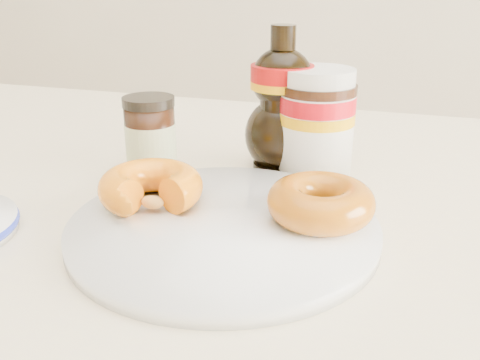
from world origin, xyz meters
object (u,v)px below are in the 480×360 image
(dining_table, at_px, (230,276))
(nutella_jar, at_px, (317,118))
(donut_bitten, at_px, (151,187))
(syrup_bottle, at_px, (281,100))
(dark_jar, at_px, (151,138))
(plate, at_px, (223,227))
(donut_whole, at_px, (321,202))

(dining_table, xyz_separation_m, nutella_jar, (0.06, 0.12, 0.15))
(donut_bitten, relative_size, syrup_bottle, 0.59)
(donut_bitten, distance_m, dark_jar, 0.12)
(syrup_bottle, bearing_deg, dark_jar, -152.00)
(plate, height_order, dark_jar, dark_jar)
(dining_table, xyz_separation_m, donut_bitten, (-0.06, -0.05, 0.11))
(nutella_jar, xyz_separation_m, dark_jar, (-0.18, -0.07, -0.02))
(plate, distance_m, syrup_bottle, 0.20)
(donut_whole, bearing_deg, nutella_jar, 102.07)
(syrup_bottle, distance_m, dark_jar, 0.16)
(donut_bitten, distance_m, syrup_bottle, 0.20)
(dining_table, relative_size, nutella_jar, 11.29)
(donut_whole, distance_m, syrup_bottle, 0.19)
(donut_whole, height_order, nutella_jar, nutella_jar)
(donut_bitten, distance_m, donut_whole, 0.16)
(donut_whole, xyz_separation_m, dark_jar, (-0.21, 0.09, 0.01))
(dark_jar, bearing_deg, dining_table, -25.67)
(nutella_jar, bearing_deg, dining_table, -117.85)
(nutella_jar, relative_size, dark_jar, 1.32)
(plate, bearing_deg, dark_jar, 137.83)
(plate, bearing_deg, dining_table, 103.56)
(donut_bitten, bearing_deg, dining_table, 59.92)
(syrup_bottle, bearing_deg, nutella_jar, -6.09)
(donut_bitten, xyz_separation_m, nutella_jar, (0.13, 0.17, 0.04))
(nutella_jar, height_order, dark_jar, nutella_jar)
(dining_table, relative_size, donut_whole, 14.30)
(donut_bitten, bearing_deg, syrup_bottle, 87.16)
(plate, height_order, donut_bitten, donut_bitten)
(donut_bitten, bearing_deg, nutella_jar, 76.11)
(donut_whole, bearing_deg, plate, -160.51)
(dining_table, bearing_deg, donut_whole, -18.53)
(dining_table, height_order, syrup_bottle, syrup_bottle)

